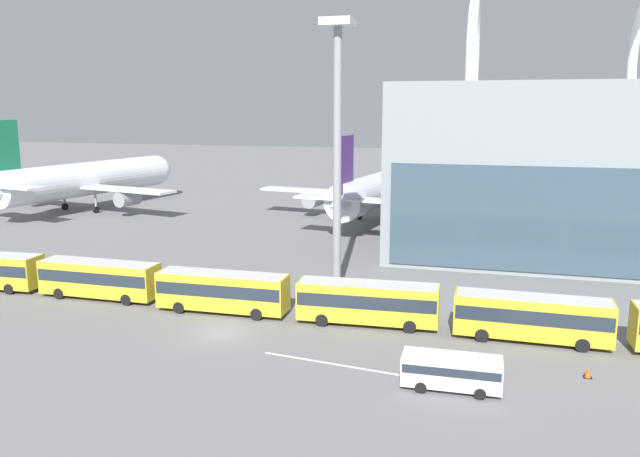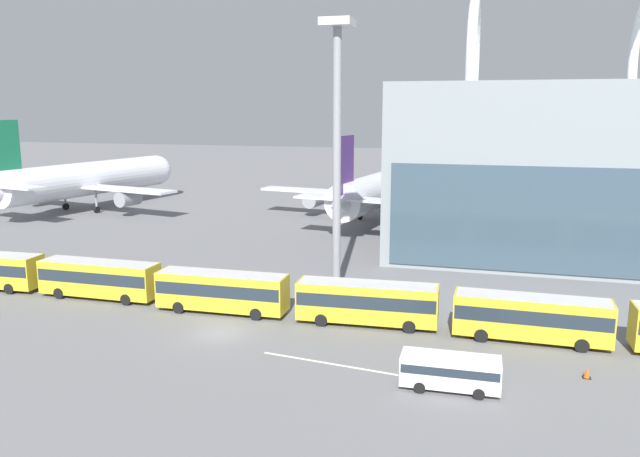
{
  "view_description": "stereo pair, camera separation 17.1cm",
  "coord_description": "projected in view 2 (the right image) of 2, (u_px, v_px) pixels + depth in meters",
  "views": [
    {
      "loc": [
        19.27,
        -41.33,
        16.91
      ],
      "look_at": [
        1.72,
        22.57,
        4.0
      ],
      "focal_mm": 35.0,
      "sensor_mm": 36.0,
      "label": 1
    },
    {
      "loc": [
        19.43,
        -41.29,
        16.91
      ],
      "look_at": [
        1.72,
        22.57,
        4.0
      ],
      "focal_mm": 35.0,
      "sensor_mm": 36.0,
      "label": 2
    }
  ],
  "objects": [
    {
      "name": "shuttle_bus_3",
      "position": [
        367.0,
        301.0,
        49.03
      ],
      "size": [
        11.17,
        3.18,
        3.36
      ],
      "rotation": [
        0.0,
        0.0,
        0.05
      ],
      "color": "gold",
      "rests_on": "ground_plane"
    },
    {
      "name": "shuttle_bus_4",
      "position": [
        531.0,
        316.0,
        45.49
      ],
      "size": [
        11.1,
        2.87,
        3.36
      ],
      "rotation": [
        0.0,
        0.0,
        -0.02
      ],
      "color": "gold",
      "rests_on": "ground_plane"
    },
    {
      "name": "traffic_cone_1",
      "position": [
        587.0,
        373.0,
        39.56
      ],
      "size": [
        0.51,
        0.51,
        0.7
      ],
      "color": "black",
      "rests_on": "ground_plane"
    },
    {
      "name": "airliner_at_gate_far",
      "position": [
        383.0,
        189.0,
        94.07
      ],
      "size": [
        39.48,
        41.73,
        13.4
      ],
      "rotation": [
        0.0,
        0.0,
        1.42
      ],
      "color": "silver",
      "rests_on": "ground_plane"
    },
    {
      "name": "shuttle_bus_2",
      "position": [
        222.0,
        289.0,
        52.0
      ],
      "size": [
        11.1,
        2.85,
        3.36
      ],
      "rotation": [
        0.0,
        0.0,
        0.02
      ],
      "color": "gold",
      "rests_on": "ground_plane"
    },
    {
      "name": "ground_plane",
      "position": [
        219.0,
        334.0,
        47.38
      ],
      "size": [
        440.0,
        440.0,
        0.0
      ],
      "primitive_type": "plane",
      "color": "slate"
    },
    {
      "name": "shuttle_bus_1",
      "position": [
        99.0,
        277.0,
        55.87
      ],
      "size": [
        11.07,
        2.78,
        3.36
      ],
      "rotation": [
        0.0,
        0.0,
        -0.01
      ],
      "color": "gold",
      "rests_on": "ground_plane"
    },
    {
      "name": "lane_stripe_1",
      "position": [
        338.0,
        365.0,
        41.6
      ],
      "size": [
        10.98,
        1.65,
        0.01
      ],
      "primitive_type": "cube",
      "rotation": [
        0.0,
        0.0,
        -0.13
      ],
      "color": "silver",
      "rests_on": "ground_plane"
    },
    {
      "name": "service_van_foreground",
      "position": [
        450.0,
        370.0,
        37.79
      ],
      "size": [
        6.01,
        2.26,
        2.11
      ],
      "rotation": [
        0.0,
        0.0,
        3.16
      ],
      "color": "silver",
      "rests_on": "ground_plane"
    },
    {
      "name": "floodlight_mast",
      "position": [
        337.0,
        126.0,
        55.1
      ],
      "size": [
        2.73,
        2.73,
        24.41
      ],
      "color": "gray",
      "rests_on": "ground_plane"
    },
    {
      "name": "airliner_at_gate_near",
      "position": [
        84.0,
        179.0,
        103.03
      ],
      "size": [
        37.76,
        39.17,
        15.13
      ],
      "rotation": [
        0.0,
        0.0,
        1.37
      ],
      "color": "silver",
      "rests_on": "ground_plane"
    }
  ]
}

